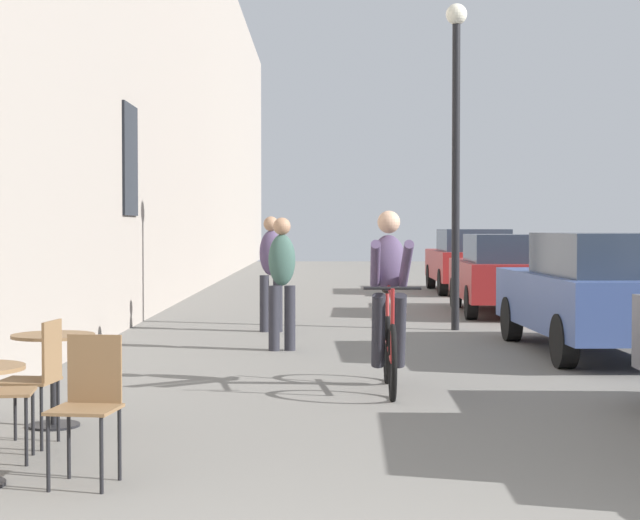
{
  "coord_description": "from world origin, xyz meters",
  "views": [
    {
      "loc": [
        -0.28,
        -3.25,
        1.54
      ],
      "look_at": [
        -0.36,
        13.75,
        1.01
      ],
      "focal_mm": 57.85,
      "sensor_mm": 36.0,
      "label": 1
    }
  ],
  "objects_px": {
    "cafe_table_mid": "(58,360)",
    "cyclist_on_bicycle": "(394,304)",
    "cafe_chair_mid_toward_street": "(43,373)",
    "pedestrian_near": "(287,276)",
    "cafe_chair_near_toward_street": "(94,398)",
    "parked_car_third": "(511,273)",
    "street_lamp": "(461,124)",
    "parked_car_second": "(607,291)",
    "parked_car_fourth": "(475,260)",
    "pedestrian_mid": "(276,267)"
  },
  "relations": [
    {
      "from": "cafe_chair_near_toward_street",
      "to": "pedestrian_near",
      "type": "height_order",
      "value": "pedestrian_near"
    },
    {
      "from": "parked_car_second",
      "to": "cyclist_on_bicycle",
      "type": "bearing_deg",
      "value": -135.81
    },
    {
      "from": "pedestrian_near",
      "to": "parked_car_fourth",
      "type": "distance_m",
      "value": 12.41
    },
    {
      "from": "cafe_table_mid",
      "to": "parked_car_fourth",
      "type": "bearing_deg",
      "value": 71.2
    },
    {
      "from": "cafe_chair_mid_toward_street",
      "to": "parked_car_second",
      "type": "relative_size",
      "value": 0.21
    },
    {
      "from": "cyclist_on_bicycle",
      "to": "parked_car_fourth",
      "type": "bearing_deg",
      "value": 78.74
    },
    {
      "from": "street_lamp",
      "to": "parked_car_third",
      "type": "bearing_deg",
      "value": 66.14
    },
    {
      "from": "pedestrian_mid",
      "to": "street_lamp",
      "type": "relative_size",
      "value": 0.35
    },
    {
      "from": "cafe_table_mid",
      "to": "cyclist_on_bicycle",
      "type": "xyz_separation_m",
      "value": [
        2.73,
        1.89,
        0.29
      ]
    },
    {
      "from": "cafe_table_mid",
      "to": "pedestrian_mid",
      "type": "bearing_deg",
      "value": 79.55
    },
    {
      "from": "parked_car_second",
      "to": "cafe_chair_near_toward_street",
      "type": "bearing_deg",
      "value": -127.28
    },
    {
      "from": "street_lamp",
      "to": "cafe_chair_near_toward_street",
      "type": "bearing_deg",
      "value": -110.25
    },
    {
      "from": "cafe_chair_near_toward_street",
      "to": "parked_car_third",
      "type": "relative_size",
      "value": 0.22
    },
    {
      "from": "cafe_table_mid",
      "to": "street_lamp",
      "type": "distance_m",
      "value": 8.99
    },
    {
      "from": "parked_car_second",
      "to": "parked_car_third",
      "type": "distance_m",
      "value": 5.9
    },
    {
      "from": "parked_car_third",
      "to": "parked_car_fourth",
      "type": "height_order",
      "value": "parked_car_fourth"
    },
    {
      "from": "pedestrian_mid",
      "to": "parked_car_second",
      "type": "distance_m",
      "value": 4.97
    },
    {
      "from": "parked_car_third",
      "to": "parked_car_fourth",
      "type": "distance_m",
      "value": 6.18
    },
    {
      "from": "cafe_chair_mid_toward_street",
      "to": "pedestrian_near",
      "type": "height_order",
      "value": "pedestrian_near"
    },
    {
      "from": "street_lamp",
      "to": "parked_car_third",
      "type": "height_order",
      "value": "street_lamp"
    },
    {
      "from": "pedestrian_near",
      "to": "parked_car_fourth",
      "type": "height_order",
      "value": "pedestrian_near"
    },
    {
      "from": "cafe_chair_mid_toward_street",
      "to": "parked_car_fourth",
      "type": "relative_size",
      "value": 0.21
    },
    {
      "from": "cyclist_on_bicycle",
      "to": "parked_car_second",
      "type": "relative_size",
      "value": 0.42
    },
    {
      "from": "parked_car_fourth",
      "to": "pedestrian_mid",
      "type": "bearing_deg",
      "value": -114.77
    },
    {
      "from": "cafe_chair_mid_toward_street",
      "to": "street_lamp",
      "type": "height_order",
      "value": "street_lamp"
    },
    {
      "from": "parked_car_fourth",
      "to": "pedestrian_near",
      "type": "bearing_deg",
      "value": -109.2
    },
    {
      "from": "cafe_chair_mid_toward_street",
      "to": "cyclist_on_bicycle",
      "type": "relative_size",
      "value": 0.51
    },
    {
      "from": "cafe_table_mid",
      "to": "parked_car_third",
      "type": "xyz_separation_m",
      "value": [
        5.41,
        10.49,
        0.22
      ]
    },
    {
      "from": "cafe_chair_near_toward_street",
      "to": "cafe_chair_mid_toward_street",
      "type": "xyz_separation_m",
      "value": [
        -0.6,
        1.06,
        0.0
      ]
    },
    {
      "from": "street_lamp",
      "to": "parked_car_fourth",
      "type": "distance_m",
      "value": 9.53
    },
    {
      "from": "pedestrian_mid",
      "to": "parked_car_fourth",
      "type": "bearing_deg",
      "value": 65.23
    },
    {
      "from": "cafe_chair_near_toward_street",
      "to": "cafe_chair_mid_toward_street",
      "type": "relative_size",
      "value": 1.0
    },
    {
      "from": "street_lamp",
      "to": "cafe_table_mid",
      "type": "bearing_deg",
      "value": -118.55
    },
    {
      "from": "cyclist_on_bicycle",
      "to": "parked_car_fourth",
      "type": "xyz_separation_m",
      "value": [
        2.94,
        14.78,
        -0.03
      ]
    },
    {
      "from": "pedestrian_mid",
      "to": "cafe_chair_near_toward_street",
      "type": "bearing_deg",
      "value": -94.24
    },
    {
      "from": "cafe_chair_mid_toward_street",
      "to": "pedestrian_near",
      "type": "xyz_separation_m",
      "value": [
        1.52,
        5.66,
        0.43
      ]
    },
    {
      "from": "cafe_chair_near_toward_street",
      "to": "parked_car_fourth",
      "type": "xyz_separation_m",
      "value": [
        5.0,
        18.43,
        0.27
      ]
    },
    {
      "from": "cafe_chair_near_toward_street",
      "to": "pedestrian_near",
      "type": "relative_size",
      "value": 0.53
    },
    {
      "from": "parked_car_third",
      "to": "street_lamp",
      "type": "bearing_deg",
      "value": -113.86
    },
    {
      "from": "pedestrian_near",
      "to": "parked_car_second",
      "type": "distance_m",
      "value": 3.94
    },
    {
      "from": "cafe_chair_near_toward_street",
      "to": "parked_car_second",
      "type": "distance_m",
      "value": 7.99
    },
    {
      "from": "cyclist_on_bicycle",
      "to": "pedestrian_mid",
      "type": "distance_m",
      "value": 5.57
    },
    {
      "from": "street_lamp",
      "to": "parked_car_second",
      "type": "relative_size",
      "value": 1.16
    },
    {
      "from": "cafe_table_mid",
      "to": "parked_car_fourth",
      "type": "distance_m",
      "value": 17.61
    },
    {
      "from": "parked_car_fourth",
      "to": "cyclist_on_bicycle",
      "type": "bearing_deg",
      "value": -101.26
    },
    {
      "from": "cafe_chair_mid_toward_street",
      "to": "parked_car_third",
      "type": "xyz_separation_m",
      "value": [
        5.33,
        11.2,
        0.22
      ]
    },
    {
      "from": "parked_car_fourth",
      "to": "parked_car_second",
      "type": "bearing_deg",
      "value": -90.78
    },
    {
      "from": "cafe_table_mid",
      "to": "cafe_chair_mid_toward_street",
      "type": "xyz_separation_m",
      "value": [
        0.08,
        -0.71,
        -0.0
      ]
    },
    {
      "from": "pedestrian_near",
      "to": "parked_car_third",
      "type": "relative_size",
      "value": 0.41
    },
    {
      "from": "pedestrian_near",
      "to": "parked_car_third",
      "type": "height_order",
      "value": "pedestrian_near"
    }
  ]
}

